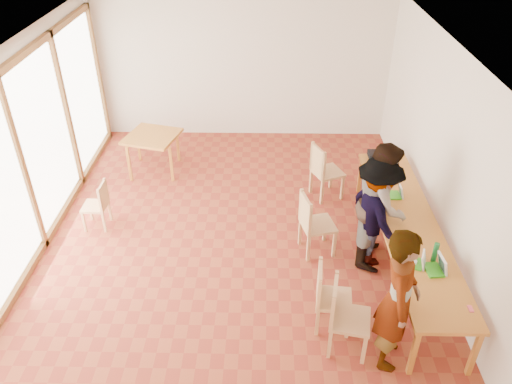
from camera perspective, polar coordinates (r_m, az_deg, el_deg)
ground at (r=7.76m, az=-2.51°, el=-6.43°), size 8.00×8.00×0.00m
wall_back at (r=10.56m, az=-1.45°, el=14.09°), size 6.00×0.10×3.00m
wall_right at (r=7.35m, az=21.26°, el=2.77°), size 0.10×8.00×3.00m
window_wall at (r=7.69m, az=-25.42°, el=3.13°), size 0.10×8.00×3.00m
ceiling at (r=6.29m, az=-3.19°, el=15.31°), size 6.00×8.00×0.04m
communal_table at (r=7.38m, az=17.02°, el=-3.60°), size 0.80×4.00×0.75m
side_table at (r=9.59m, az=-11.76°, el=5.95°), size 0.90×0.90×0.75m
chair_near at (r=6.05m, az=9.78°, el=-13.11°), size 0.55×0.55×0.53m
chair_mid at (r=6.30m, az=8.07°, el=-11.15°), size 0.48×0.48×0.50m
chair_far at (r=7.37m, az=6.37°, el=-3.01°), size 0.57×0.57×0.54m
chair_empty at (r=8.66m, az=7.63°, el=2.90°), size 0.62×0.62×0.54m
chair_spare at (r=8.31m, az=-17.49°, el=-0.95°), size 0.38×0.38×0.43m
person_near at (r=5.84m, az=15.91°, el=-11.75°), size 0.59×0.77×1.87m
person_mid at (r=7.27m, az=14.15°, el=-1.33°), size 0.93×1.08×1.89m
person_far at (r=7.22m, az=13.52°, el=-2.25°), size 0.97×1.27×1.74m
laptop_near at (r=6.60m, az=20.07°, el=-8.04°), size 0.25×0.29×0.23m
laptop_mid at (r=6.61m, az=18.20°, el=-7.59°), size 0.27×0.28×0.19m
laptop_far at (r=7.85m, az=15.86°, el=-0.09°), size 0.21×0.24×0.20m
yellow_mug at (r=6.71m, az=17.37°, el=-6.73°), size 0.13×0.13×0.10m
green_bottle at (r=6.68m, az=19.79°, el=-6.52°), size 0.07×0.07×0.28m
clear_glass at (r=8.53m, az=14.36°, el=2.93°), size 0.07×0.07×0.09m
condiment_cup at (r=6.62m, az=17.57°, el=-7.70°), size 0.08×0.08×0.06m
pink_phone at (r=6.27m, az=23.31°, el=-12.16°), size 0.05×0.10×0.01m
black_pouch at (r=8.82m, az=13.23°, el=4.16°), size 0.16×0.26×0.09m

